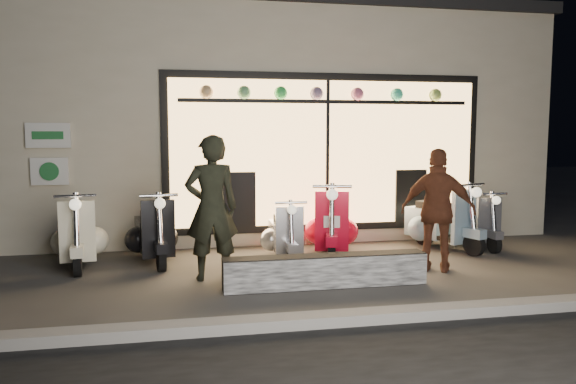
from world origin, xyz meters
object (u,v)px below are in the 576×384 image
Objects in this scene: scooter_silver at (284,235)px; woman at (438,210)px; graffiti_barrier at (325,271)px; scooter_red at (331,225)px; man at (212,208)px.

woman reaches higher than scooter_silver.
graffiti_barrier is 1.95m from scooter_red.
graffiti_barrier is 2.02× the size of scooter_silver.
graffiti_barrier is 1.88m from woman.
scooter_silver is at bearing -3.37° from woman.
man is (-1.93, -1.21, 0.49)m from scooter_red.
scooter_red is at bearing -22.60° from woman.
woman is at bearing -35.89° from scooter_red.
scooter_red is (0.79, 0.19, 0.08)m from scooter_silver.
graffiti_barrier is 1.36× the size of man.
woman is at bearing -30.28° from scooter_silver.
scooter_silver is 0.82m from scooter_red.
man reaches higher than scooter_red.
graffiti_barrier is at bearing -81.48° from scooter_silver.
graffiti_barrier is at bearing -92.50° from scooter_red.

